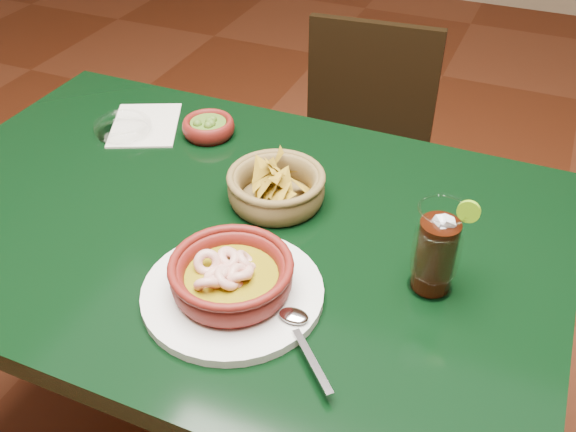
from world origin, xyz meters
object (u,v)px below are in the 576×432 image
at_px(dining_table, 224,259).
at_px(shrimp_plate, 232,280).
at_px(cola_drink, 436,250).
at_px(dining_chair, 358,163).
at_px(chip_basket, 276,187).

height_order(dining_table, shrimp_plate, shrimp_plate).
distance_m(shrimp_plate, cola_drink, 0.31).
xyz_separation_m(shrimp_plate, cola_drink, (0.27, 0.14, 0.04)).
bearing_deg(cola_drink, dining_chair, 114.81).
height_order(dining_table, cola_drink, cola_drink).
xyz_separation_m(dining_table, cola_drink, (0.38, -0.03, 0.17)).
bearing_deg(shrimp_plate, cola_drink, 27.18).
height_order(dining_table, dining_chair, dining_chair).
distance_m(dining_table, dining_chair, 0.73).
bearing_deg(dining_chair, chip_basket, -87.70).
distance_m(dining_chair, cola_drink, 0.88).
bearing_deg(dining_table, shrimp_plate, -56.48).
distance_m(chip_basket, cola_drink, 0.33).
distance_m(dining_table, shrimp_plate, 0.24).
xyz_separation_m(dining_chair, shrimp_plate, (0.06, -0.87, 0.33)).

